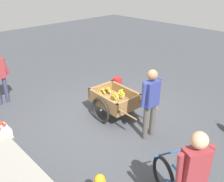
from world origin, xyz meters
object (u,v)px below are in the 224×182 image
(fruit_cart, at_px, (114,100))
(cyclist_person, at_px, (193,174))
(vendor_person, at_px, (151,99))
(apple_crate, at_px, (1,132))
(plastic_bucket, at_px, (117,82))

(fruit_cart, distance_m, cyclist_person, 3.20)
(vendor_person, height_order, cyclist_person, cyclist_person)
(cyclist_person, bearing_deg, vendor_person, -37.86)
(apple_crate, bearing_deg, fruit_cart, -114.84)
(vendor_person, xyz_separation_m, apple_crate, (2.26, 2.33, -0.82))
(vendor_person, relative_size, apple_crate, 3.61)
(cyclist_person, bearing_deg, apple_crate, 14.45)
(vendor_person, bearing_deg, fruit_cart, -3.96)
(cyclist_person, height_order, plastic_bucket, cyclist_person)
(plastic_bucket, bearing_deg, cyclist_person, 145.92)
(fruit_cart, xyz_separation_m, plastic_bucket, (1.25, -1.37, -0.31))
(cyclist_person, xyz_separation_m, apple_crate, (3.95, 1.02, -0.84))
(cyclist_person, bearing_deg, plastic_bucket, -34.08)
(vendor_person, height_order, plastic_bucket, vendor_person)
(vendor_person, relative_size, cyclist_person, 0.98)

